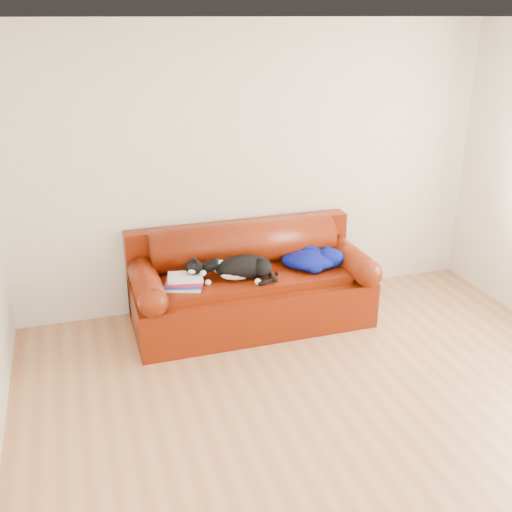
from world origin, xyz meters
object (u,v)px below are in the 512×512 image
(sofa_base, at_px, (251,298))
(blanket, at_px, (313,258))
(book_stack, at_px, (184,281))
(cat, at_px, (242,268))

(sofa_base, relative_size, blanket, 3.55)
(sofa_base, height_order, book_stack, book_stack)
(book_stack, bearing_deg, cat, 2.51)
(sofa_base, bearing_deg, blanket, -3.94)
(book_stack, relative_size, cat, 0.57)
(book_stack, bearing_deg, blanket, 4.33)
(sofa_base, distance_m, blanket, 0.66)
(sofa_base, bearing_deg, cat, -136.88)
(book_stack, distance_m, cat, 0.51)
(sofa_base, height_order, blanket, blanket)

